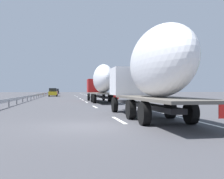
{
  "coord_description": "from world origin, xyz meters",
  "views": [
    {
      "loc": [
        -11.26,
        0.96,
        1.56
      ],
      "look_at": [
        18.74,
        -4.48,
        1.6
      ],
      "focal_mm": 42.3,
      "sensor_mm": 36.0,
      "label": 1
    }
  ],
  "objects": [
    {
      "name": "tree_0",
      "position": [
        28.46,
        -10.9,
        4.2
      ],
      "size": [
        3.9,
        3.9,
        7.05
      ],
      "color": "#472D19",
      "rests_on": "ground_plane"
    },
    {
      "name": "lane_stripe_1",
      "position": [
        12.68,
        -1.8,
        0.0
      ],
      "size": [
        3.2,
        0.2,
        0.01
      ],
      "primitive_type": "cube",
      "color": "white",
      "rests_on": "ground_plane"
    },
    {
      "name": "edge_line_right",
      "position": [
        45.0,
        -5.5,
        0.0
      ],
      "size": [
        110.0,
        0.2,
        0.01
      ],
      "primitive_type": "cube",
      "color": "white",
      "rests_on": "ground_plane"
    },
    {
      "name": "lane_stripe_3",
      "position": [
        28.96,
        -1.8,
        0.0
      ],
      "size": [
        3.2,
        0.2,
        0.01
      ],
      "primitive_type": "cube",
      "color": "white",
      "rests_on": "ground_plane"
    },
    {
      "name": "car_black_suv",
      "position": [
        89.9,
        3.83,
        0.98
      ],
      "size": [
        4.74,
        1.88,
        1.97
      ],
      "color": "black",
      "rests_on": "ground_plane"
    },
    {
      "name": "car_yellow_coupe",
      "position": [
        51.94,
        3.58,
        0.97
      ],
      "size": [
        4.3,
        1.91,
        1.94
      ],
      "color": "gold",
      "rests_on": "ground_plane"
    },
    {
      "name": "truck_lead",
      "position": [
        21.24,
        -3.6,
        2.59
      ],
      "size": [
        14.12,
        2.55,
        4.59
      ],
      "color": "#B21919",
      "rests_on": "ground_plane"
    },
    {
      "name": "lane_stripe_4",
      "position": [
        34.99,
        -1.8,
        0.0
      ],
      "size": [
        3.2,
        0.2,
        0.01
      ],
      "primitive_type": "cube",
      "color": "white",
      "rests_on": "ground_plane"
    },
    {
      "name": "truck_trailing",
      "position": [
        2.11,
        -3.6,
        2.62
      ],
      "size": [
        12.65,
        2.55,
        4.67
      ],
      "color": "silver",
      "rests_on": "ground_plane"
    },
    {
      "name": "car_red_compact",
      "position": [
        63.38,
        3.62,
        0.95
      ],
      "size": [
        4.18,
        1.73,
        1.9
      ],
      "color": "red",
      "rests_on": "ground_plane"
    },
    {
      "name": "tree_1",
      "position": [
        81.63,
        -9.52,
        4.11
      ],
      "size": [
        3.35,
        3.35,
        6.54
      ],
      "color": "#472D19",
      "rests_on": "ground_plane"
    },
    {
      "name": "lane_stripe_2",
      "position": [
        22.16,
        -1.8,
        0.0
      ],
      "size": [
        3.2,
        0.2,
        0.01
      ],
      "primitive_type": "cube",
      "color": "white",
      "rests_on": "ground_plane"
    },
    {
      "name": "ground_plane",
      "position": [
        40.0,
        0.0,
        0.0
      ],
      "size": [
        260.0,
        260.0,
        0.0
      ],
      "primitive_type": "plane",
      "color": "#424247"
    },
    {
      "name": "lane_stripe_6",
      "position": [
        59.27,
        -1.8,
        0.0
      ],
      "size": [
        3.2,
        0.2,
        0.01
      ],
      "primitive_type": "cube",
      "color": "white",
      "rests_on": "ground_plane"
    },
    {
      "name": "road_sign",
      "position": [
        39.58,
        -6.7,
        2.31
      ],
      "size": [
        0.1,
        0.9,
        3.36
      ],
      "color": "gray",
      "rests_on": "ground_plane"
    },
    {
      "name": "guardrail_median",
      "position": [
        43.0,
        6.0,
        0.58
      ],
      "size": [
        94.0,
        0.1,
        0.76
      ],
      "color": "#9EA0A5",
      "rests_on": "ground_plane"
    },
    {
      "name": "lane_stripe_5",
      "position": [
        47.2,
        -1.8,
        0.0
      ],
      "size": [
        3.2,
        0.2,
        0.01
      ],
      "primitive_type": "cube",
      "color": "white",
      "rests_on": "ground_plane"
    },
    {
      "name": "lane_stripe_0",
      "position": [
        2.0,
        -1.8,
        0.0
      ],
      "size": [
        3.2,
        0.2,
        0.01
      ],
      "primitive_type": "cube",
      "color": "white",
      "rests_on": "ground_plane"
    }
  ]
}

